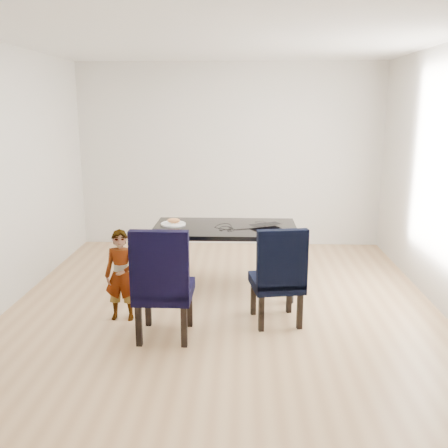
{
  "coord_description": "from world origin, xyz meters",
  "views": [
    {
      "loc": [
        0.2,
        -4.94,
        2.07
      ],
      "look_at": [
        0.0,
        0.2,
        0.85
      ],
      "focal_mm": 40.0,
      "sensor_mm": 36.0,
      "label": 1
    }
  ],
  "objects_px": {
    "chair_right": "(277,274)",
    "laptop": "(263,224)",
    "chair_left": "(164,281)",
    "dining_table": "(225,258)",
    "child": "(122,275)",
    "plate": "(173,224)"
  },
  "relations": [
    {
      "from": "chair_right",
      "to": "laptop",
      "type": "bearing_deg",
      "value": 86.25
    },
    {
      "from": "chair_left",
      "to": "dining_table",
      "type": "bearing_deg",
      "value": 67.73
    },
    {
      "from": "child",
      "to": "plate",
      "type": "bearing_deg",
      "value": 68.53
    },
    {
      "from": "chair_right",
      "to": "child",
      "type": "height_order",
      "value": "chair_right"
    },
    {
      "from": "plate",
      "to": "chair_left",
      "type": "bearing_deg",
      "value": -85.98
    },
    {
      "from": "child",
      "to": "laptop",
      "type": "relative_size",
      "value": 2.58
    },
    {
      "from": "dining_table",
      "to": "plate",
      "type": "xyz_separation_m",
      "value": [
        -0.59,
        0.07,
        0.38
      ]
    },
    {
      "from": "plate",
      "to": "laptop",
      "type": "relative_size",
      "value": 0.81
    },
    {
      "from": "dining_table",
      "to": "laptop",
      "type": "bearing_deg",
      "value": 9.12
    },
    {
      "from": "chair_left",
      "to": "chair_right",
      "type": "bearing_deg",
      "value": 19.33
    },
    {
      "from": "dining_table",
      "to": "laptop",
      "type": "height_order",
      "value": "laptop"
    },
    {
      "from": "laptop",
      "to": "plate",
      "type": "bearing_deg",
      "value": -27.73
    },
    {
      "from": "chair_right",
      "to": "child",
      "type": "bearing_deg",
      "value": 170.06
    },
    {
      "from": "laptop",
      "to": "dining_table",
      "type": "bearing_deg",
      "value": -18.45
    },
    {
      "from": "chair_left",
      "to": "chair_right",
      "type": "xyz_separation_m",
      "value": [
        1.03,
        0.35,
        -0.04
      ]
    },
    {
      "from": "child",
      "to": "laptop",
      "type": "bearing_deg",
      "value": 34.41
    },
    {
      "from": "laptop",
      "to": "chair_right",
      "type": "bearing_deg",
      "value": 68.54
    },
    {
      "from": "chair_right",
      "to": "laptop",
      "type": "distance_m",
      "value": 0.97
    },
    {
      "from": "dining_table",
      "to": "chair_left",
      "type": "distance_m",
      "value": 1.32
    },
    {
      "from": "chair_left",
      "to": "plate",
      "type": "xyz_separation_m",
      "value": [
        -0.09,
        1.28,
        0.23
      ]
    },
    {
      "from": "dining_table",
      "to": "chair_right",
      "type": "relative_size",
      "value": 1.63
    },
    {
      "from": "chair_left",
      "to": "child",
      "type": "bearing_deg",
      "value": 143.72
    }
  ]
}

